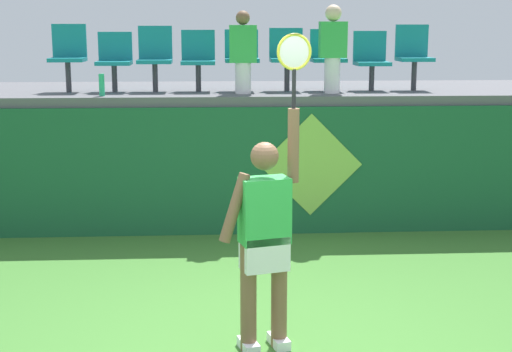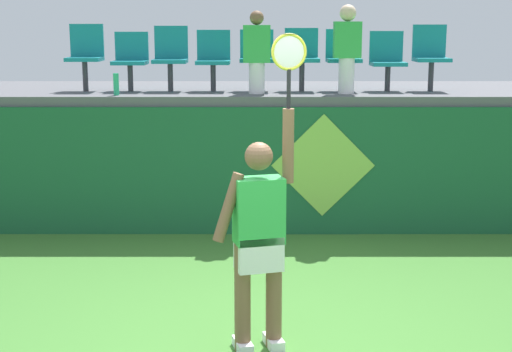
# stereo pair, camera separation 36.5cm
# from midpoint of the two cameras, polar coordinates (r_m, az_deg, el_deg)

# --- Properties ---
(court_back_wall) EXTENTS (13.31, 0.20, 1.59)m
(court_back_wall) POSITION_cam_midpoint_polar(r_m,az_deg,el_deg) (9.21, 1.10, 0.44)
(court_back_wall) COLOR #195633
(court_back_wall) RESTS_ON ground_plane
(spectator_platform) EXTENTS (13.31, 2.52, 0.12)m
(spectator_platform) POSITION_cam_midpoint_polar(r_m,az_deg,el_deg) (10.29, 0.98, 6.43)
(spectator_platform) COLOR #56565B
(spectator_platform) RESTS_ON court_back_wall
(tennis_player) EXTENTS (0.74, 0.35, 2.51)m
(tennis_player) POSITION_cam_midpoint_polar(r_m,az_deg,el_deg) (5.85, 1.87, -4.49)
(tennis_player) COLOR white
(tennis_player) RESTS_ON ground_plane
(water_bottle) EXTENTS (0.07, 0.07, 0.27)m
(water_bottle) POSITION_cam_midpoint_polar(r_m,az_deg,el_deg) (9.36, -9.75, 6.95)
(water_bottle) COLOR #26B272
(water_bottle) RESTS_ON spectator_platform
(stadium_chair_0) EXTENTS (0.44, 0.42, 0.87)m
(stadium_chair_0) POSITION_cam_midpoint_polar(r_m,az_deg,el_deg) (10.06, -12.10, 9.19)
(stadium_chair_0) COLOR #38383D
(stadium_chair_0) RESTS_ON spectator_platform
(stadium_chair_1) EXTENTS (0.44, 0.42, 0.77)m
(stadium_chair_1) POSITION_cam_midpoint_polar(r_m,az_deg,el_deg) (9.95, -8.72, 8.95)
(stadium_chair_1) COLOR #38383D
(stadium_chair_1) RESTS_ON spectator_platform
(stadium_chair_2) EXTENTS (0.44, 0.42, 0.84)m
(stadium_chair_2) POSITION_cam_midpoint_polar(r_m,az_deg,el_deg) (9.89, -5.68, 9.23)
(stadium_chair_2) COLOR #38383D
(stadium_chair_2) RESTS_ON spectator_platform
(stadium_chair_3) EXTENTS (0.44, 0.42, 0.79)m
(stadium_chair_3) POSITION_cam_midpoint_polar(r_m,az_deg,el_deg) (9.85, -2.40, 9.11)
(stadium_chair_3) COLOR #38383D
(stadium_chair_3) RESTS_ON spectator_platform
(stadium_chair_4) EXTENTS (0.44, 0.42, 0.80)m
(stadium_chair_4) POSITION_cam_midpoint_polar(r_m,az_deg,el_deg) (9.84, 0.96, 9.21)
(stadium_chair_4) COLOR #38383D
(stadium_chair_4) RESTS_ON spectator_platform
(stadium_chair_5) EXTENTS (0.44, 0.42, 0.81)m
(stadium_chair_5) POSITION_cam_midpoint_polar(r_m,az_deg,el_deg) (9.87, 4.43, 9.23)
(stadium_chair_5) COLOR #38383D
(stadium_chair_5) RESTS_ON spectator_platform
(stadium_chair_6) EXTENTS (0.44, 0.42, 0.80)m
(stadium_chair_6) POSITION_cam_midpoint_polar(r_m,az_deg,el_deg) (9.93, 7.60, 9.14)
(stadium_chair_6) COLOR #38383D
(stadium_chair_6) RESTS_ON spectator_platform
(stadium_chair_7) EXTENTS (0.44, 0.42, 0.78)m
(stadium_chair_7) POSITION_cam_midpoint_polar(r_m,az_deg,el_deg) (10.03, 10.92, 8.87)
(stadium_chair_7) COLOR #38383D
(stadium_chair_7) RESTS_ON spectator_platform
(stadium_chair_8) EXTENTS (0.44, 0.42, 0.86)m
(stadium_chair_8) POSITION_cam_midpoint_polar(r_m,az_deg,el_deg) (10.15, 14.10, 9.09)
(stadium_chair_8) COLOR #38383D
(stadium_chair_8) RESTS_ON spectator_platform
(spectator_0) EXTENTS (0.34, 0.21, 1.10)m
(spectator_0) POSITION_cam_midpoint_polar(r_m,az_deg,el_deg) (9.53, 7.95, 9.78)
(spectator_0) COLOR white
(spectator_0) RESTS_ON spectator_platform
(spectator_1) EXTENTS (0.34, 0.20, 1.03)m
(spectator_1) POSITION_cam_midpoint_polar(r_m,az_deg,el_deg) (9.45, 1.01, 9.55)
(spectator_1) COLOR white
(spectator_1) RESTS_ON spectator_platform
(wall_signage_mount) EXTENTS (1.27, 0.01, 1.51)m
(wall_signage_mount) POSITION_cam_midpoint_polar(r_m,az_deg,el_deg) (9.35, 6.03, -4.46)
(wall_signage_mount) COLOR #195633
(wall_signage_mount) RESTS_ON ground_plane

